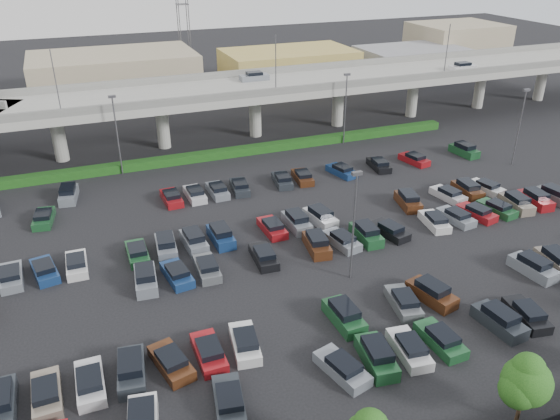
% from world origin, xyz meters
% --- Properties ---
extents(ground, '(280.00, 280.00, 0.00)m').
position_xyz_m(ground, '(0.00, 0.00, 0.00)').
color(ground, black).
extents(overpass, '(150.00, 13.00, 15.80)m').
position_xyz_m(overpass, '(-0.25, 31.99, 6.97)').
color(overpass, '#97968E').
rests_on(overpass, ground).
extents(hedge, '(66.00, 1.60, 1.10)m').
position_xyz_m(hedge, '(0.00, 25.00, 0.55)').
color(hedge, '#133F12').
rests_on(hedge, ground).
extents(tree_row, '(65.07, 3.66, 5.94)m').
position_xyz_m(tree_row, '(0.70, -26.53, 3.52)').
color(tree_row, '#332316').
rests_on(tree_row, ground).
extents(parked_cars, '(63.10, 41.67, 1.67)m').
position_xyz_m(parked_cars, '(-0.30, -4.26, 0.63)').
color(parked_cars, gray).
rests_on(parked_cars, ground).
extents(light_poles, '(66.90, 48.38, 10.30)m').
position_xyz_m(light_poles, '(-4.13, 2.00, 6.24)').
color(light_poles, '#4F4E54').
rests_on(light_poles, ground).
extents(distant_buildings, '(138.00, 24.00, 9.00)m').
position_xyz_m(distant_buildings, '(12.38, 61.81, 3.74)').
color(distant_buildings, gray).
rests_on(distant_buildings, ground).
extents(comm_tower, '(2.40, 2.40, 30.00)m').
position_xyz_m(comm_tower, '(4.00, 74.00, 15.61)').
color(comm_tower, '#4F4E54').
rests_on(comm_tower, ground).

